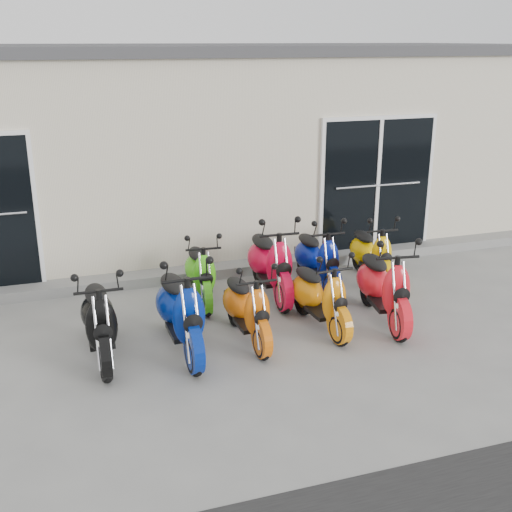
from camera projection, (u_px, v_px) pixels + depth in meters
The scene contains 14 objects.
ground at pixel (271, 326), 8.13m from camera, with size 80.00×80.00×0.00m, color gray.
building at pixel (181, 141), 12.29m from camera, with size 14.00×6.00×3.20m, color beige.
roof_cap at pixel (177, 49), 11.75m from camera, with size 14.20×6.20×0.16m, color #3F3F42.
front_step at pixel (227, 269), 9.92m from camera, with size 14.00×0.40×0.15m, color gray.
door_right at pixel (377, 181), 10.45m from camera, with size 2.02×0.08×2.22m, color black.
scooter_front_black at pixel (98, 310), 7.14m from camera, with size 0.59×1.61×1.19m, color black, non-canonical shape.
scooter_front_blue at pixel (180, 300), 7.28m from camera, with size 0.63×1.73×1.28m, color navy, non-canonical shape.
scooter_front_orange_a at pixel (247, 299), 7.57m from camera, with size 0.54×1.47×1.09m, color #D55B0A, non-canonical shape.
scooter_front_orange_b at pixel (320, 288), 7.90m from camera, with size 0.54×1.49×1.10m, color orange, non-canonical shape.
scooter_front_red at pixel (384, 277), 8.07m from camera, with size 0.61×1.68×1.24m, color red, non-canonical shape.
scooter_back_green at pixel (200, 265), 8.73m from camera, with size 0.53×1.46×1.08m, color #45BF16, non-canonical shape.
scooter_back_red at pixel (270, 254), 8.87m from camera, with size 0.63×1.72×1.27m, color red, non-canonical shape.
scooter_back_blue at pixel (317, 251), 9.19m from camera, with size 0.56×1.55×1.15m, color navy, non-canonical shape.
scooter_back_yellow at pixel (372, 246), 9.50m from camera, with size 0.54×1.47×1.09m, color #EAAE01, non-canonical shape.
Camera 1 is at (-2.51, -6.98, 3.46)m, focal length 45.00 mm.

